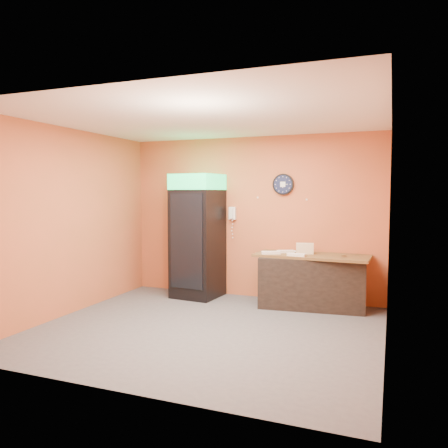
% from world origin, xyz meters
% --- Properties ---
extents(floor, '(4.50, 4.50, 0.00)m').
position_xyz_m(floor, '(0.00, 0.00, 0.00)').
color(floor, '#47474C').
rests_on(floor, ground).
extents(back_wall, '(4.50, 0.02, 2.80)m').
position_xyz_m(back_wall, '(0.00, 2.00, 1.40)').
color(back_wall, '#C96038').
rests_on(back_wall, floor).
extents(left_wall, '(0.02, 4.00, 2.80)m').
position_xyz_m(left_wall, '(-2.25, 0.00, 1.40)').
color(left_wall, '#C96038').
rests_on(left_wall, floor).
extents(right_wall, '(0.02, 4.00, 2.80)m').
position_xyz_m(right_wall, '(2.25, 0.00, 1.40)').
color(right_wall, '#C96038').
rests_on(right_wall, floor).
extents(ceiling, '(4.50, 4.00, 0.02)m').
position_xyz_m(ceiling, '(0.00, 0.00, 2.80)').
color(ceiling, white).
rests_on(ceiling, back_wall).
extents(beverage_cooler, '(0.82, 0.83, 2.15)m').
position_xyz_m(beverage_cooler, '(-0.89, 1.60, 1.05)').
color(beverage_cooler, black).
rests_on(beverage_cooler, floor).
extents(prep_counter, '(1.69, 0.89, 0.81)m').
position_xyz_m(prep_counter, '(1.11, 1.64, 0.41)').
color(prep_counter, black).
rests_on(prep_counter, floor).
extents(wall_clock, '(0.36, 0.06, 0.36)m').
position_xyz_m(wall_clock, '(0.55, 1.97, 1.97)').
color(wall_clock, black).
rests_on(wall_clock, back_wall).
extents(wall_phone, '(0.12, 0.11, 0.22)m').
position_xyz_m(wall_phone, '(-0.35, 1.95, 1.47)').
color(wall_phone, white).
rests_on(wall_phone, back_wall).
extents(butcher_paper, '(1.82, 0.84, 0.04)m').
position_xyz_m(butcher_paper, '(1.11, 1.64, 0.83)').
color(butcher_paper, brown).
rests_on(butcher_paper, prep_counter).
extents(sub_roll_stack, '(0.29, 0.15, 0.17)m').
position_xyz_m(sub_roll_stack, '(0.99, 1.66, 0.94)').
color(sub_roll_stack, '#F3E8BD').
rests_on(sub_roll_stack, butcher_paper).
extents(wrapped_sandwich_left, '(0.32, 0.23, 0.04)m').
position_xyz_m(wrapped_sandwich_left, '(0.48, 1.46, 0.87)').
color(wrapped_sandwich_left, white).
rests_on(wrapped_sandwich_left, butcher_paper).
extents(wrapped_sandwich_mid, '(0.29, 0.13, 0.04)m').
position_xyz_m(wrapped_sandwich_mid, '(0.92, 1.38, 0.87)').
color(wrapped_sandwich_mid, white).
rests_on(wrapped_sandwich_mid, butcher_paper).
extents(wrapped_sandwich_right, '(0.29, 0.22, 0.04)m').
position_xyz_m(wrapped_sandwich_right, '(0.67, 1.69, 0.87)').
color(wrapped_sandwich_right, white).
rests_on(wrapped_sandwich_right, butcher_paper).
extents(kitchen_tool, '(0.06, 0.06, 0.06)m').
position_xyz_m(kitchen_tool, '(0.92, 1.84, 0.88)').
color(kitchen_tool, silver).
rests_on(kitchen_tool, butcher_paper).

